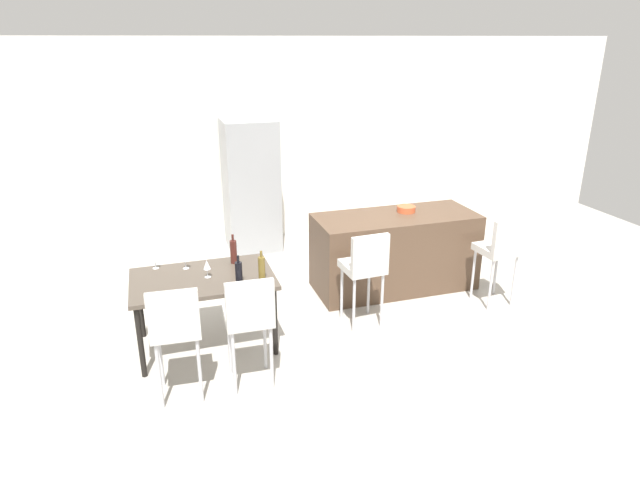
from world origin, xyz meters
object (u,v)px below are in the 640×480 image
Objects in this scene: kitchen_island at (395,252)px; bar_chair_left at (365,265)px; wine_glass_right at (155,257)px; dining_table at (203,284)px; bar_chair_middle at (501,247)px; dining_chair_far at (249,314)px; wine_bottle_corner at (262,268)px; refrigerator at (251,186)px; wine_glass_middle at (185,257)px; wine_bottle_left at (233,251)px; wine_glass_far at (207,265)px; wine_bottle_inner at (239,272)px; fruit_bowl at (406,209)px; dining_chair_near at (175,325)px.

bar_chair_left is (-0.70, -0.78, 0.24)m from kitchen_island.
dining_table is at bearing -40.11° from wine_glass_right.
bar_chair_middle is 3.03m from dining_chair_far.
refrigerator is at bearing 81.20° from wine_bottle_corner.
bar_chair_middle is at bearing -48.92° from refrigerator.
wine_bottle_corner reaches higher than wine_glass_middle.
wine_glass_middle is at bearing 179.87° from wine_bottle_left.
wine_glass_far is at bearing 177.09° from bar_chair_left.
wine_bottle_inner is (-1.32, -0.14, 0.15)m from bar_chair_left.
wine_glass_far is (-0.25, 0.77, 0.17)m from dining_chair_far.
kitchen_island is 6.32× the size of wine_bottle_left.
bar_chair_left reaches higher than fruit_bowl.
refrigerator reaches higher than bar_chair_middle.
dining_chair_near is 1.07m from wine_glass_middle.
wine_bottle_inner is (-2.02, -0.92, 0.39)m from kitchen_island.
wine_bottle_corner is at bearing -152.99° from fruit_bowl.
bar_chair_left is 1.00× the size of dining_chair_near.
kitchen_island is at bearing 16.27° from dining_table.
wine_glass_far is (-0.48, 0.22, 0.00)m from wine_bottle_corner.
bar_chair_left reaches higher than wine_bottle_corner.
refrigerator reaches higher than kitchen_island.
fruit_bowl is (0.87, 0.87, 0.26)m from bar_chair_left.
dining_chair_near is at bearing -110.81° from refrigerator.
wine_bottle_inner is 2.41m from fruit_bowl.
wine_bottle_left is at bearing 173.08° from bar_chair_middle.
wine_glass_far reaches higher than dining_table.
wine_bottle_inner is (0.31, -0.24, 0.18)m from dining_table.
refrigerator is (1.09, 2.28, 0.06)m from wine_glass_middle.
wine_bottle_inner is (-0.03, -0.49, -0.02)m from wine_bottle_left.
kitchen_island is 2.42m from wine_glass_far.
wine_glass_right is at bearing 139.89° from dining_table.
dining_chair_near is (-3.56, -0.69, 0.00)m from bar_chair_middle.
fruit_bowl is (-0.75, 0.87, 0.26)m from bar_chair_middle.
kitchen_island is at bearing 12.05° from wine_bottle_left.
wine_bottle_inner is 0.66m from wine_glass_middle.
wine_bottle_corner is 0.53m from wine_glass_far.
wine_bottle_left is at bearing 36.67° from dining_table.
wine_glass_right is at bearing -171.80° from fruit_bowl.
wine_glass_far is (0.18, -0.27, 0.00)m from wine_glass_middle.
dining_table is at bearing 110.77° from dining_chair_far.
wine_glass_middle is 1.00× the size of wine_glass_far.
dining_chair_far is 3.58× the size of wine_bottle_corner.
wine_bottle_left is 2.36m from refrigerator.
fruit_bowl is at bearing 28.25° from kitchen_island.
dining_chair_far is 1.36m from wine_glass_right.
dining_chair_near is at bearing -121.84° from wine_bottle_left.
wine_glass_right is 1.00× the size of wine_glass_far.
fruit_bowl is (1.54, -1.76, 0.04)m from refrigerator.
fruit_bowl is (0.17, 0.09, 0.50)m from kitchen_island.
fruit_bowl reaches higher than dining_table.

